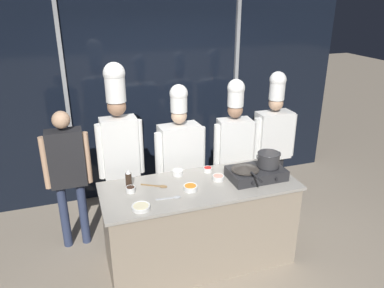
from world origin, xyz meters
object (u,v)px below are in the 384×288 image
Objects in this scene: prep_bowl_rice at (178,172)px; prep_bowl_bell_pepper at (208,169)px; prep_bowl_shrimp at (218,177)px; person_guest at (68,167)px; chef_sous at (180,152)px; prep_bowl_soy_glaze at (131,189)px; serving_spoon_solid at (160,186)px; portable_stove at (256,173)px; stock_pot at (268,159)px; frying_pan at (245,168)px; prep_bowl_carrots at (190,187)px; prep_bowl_noodles at (141,207)px; chef_line at (234,142)px; chef_pastry at (273,135)px; chef_head at (119,140)px; serving_spoon_slotted at (173,198)px; squeeze_bottle_soy at (129,179)px.

prep_bowl_bell_pepper is (0.33, -0.02, -0.00)m from prep_bowl_rice.
prep_bowl_shrimp is 0.08× the size of person_guest.
prep_bowl_rice is 0.42m from chef_sous.
prep_bowl_soy_glaze is 0.29m from serving_spoon_solid.
chef_sous is (-0.61, 0.72, 0.03)m from portable_stove.
stock_pot is at bearing 132.75° from chef_sous.
prep_bowl_rice reaches higher than prep_bowl_shrimp.
prep_bowl_rice is at bearing 151.84° from frying_pan.
prep_bowl_soy_glaze is 0.06× the size of person_guest.
stock_pot reaches higher than serving_spoon_solid.
portable_stove is 2.25× the size of serving_spoon_solid.
chef_sous reaches higher than prep_bowl_bell_pepper.
stock_pot reaches higher than portable_stove.
stock_pot is 2.72× the size of prep_bowl_soy_glaze.
prep_bowl_shrimp is 0.89× the size of prep_bowl_carrots.
prep_bowl_carrots reaches higher than prep_bowl_noodles.
frying_pan is 0.27× the size of chef_sous.
prep_bowl_noodles is 1.13m from chef_sous.
prep_bowl_bell_pepper is (0.84, 0.51, 0.01)m from prep_bowl_noodles.
frying_pan is at bearing -9.45° from serving_spoon_solid.
prep_bowl_bell_pepper is at bearing -4.31° from prep_bowl_rice.
chef_line is at bearing 85.06° from portable_stove.
prep_bowl_shrimp is 0.07× the size of chef_pastry.
chef_sous reaches higher than portable_stove.
prep_bowl_bell_pepper is at bearing 151.40° from stock_pot.
person_guest is at bearing 158.62° from stock_pot.
frying_pan is (-0.13, -0.00, 0.08)m from portable_stove.
chef_head reaches higher than prep_bowl_rice.
person_guest is at bearing 135.72° from serving_spoon_slotted.
chef_line is at bearing 174.53° from chef_sous.
prep_bowl_soy_glaze is at bearing -90.98° from squeeze_bottle_soy.
chef_sous is 0.97× the size of chef_pastry.
prep_bowl_noodles is at bearing -126.56° from serving_spoon_solid.
person_guest is (-1.10, 0.45, 0.02)m from prep_bowl_rice.
chef_pastry is at bearing 18.45° from prep_bowl_soy_glaze.
chef_pastry is (1.93, 0.05, -0.20)m from chef_head.
stock_pot is 1.08× the size of serving_spoon_slotted.
chef_pastry is at bearing 21.09° from serving_spoon_solid.
stock_pot is 0.55m from prep_bowl_shrimp.
chef_line reaches higher than squeeze_bottle_soy.
prep_bowl_bell_pepper reaches higher than prep_bowl_noodles.
squeeze_bottle_soy is 2.01× the size of prep_bowl_bell_pepper.
prep_bowl_shrimp is at bearing -4.99° from serving_spoon_solid.
chef_line is (1.35, 0.46, 0.04)m from squeeze_bottle_soy.
frying_pan is 0.71m from prep_bowl_rice.
squeeze_bottle_soy is at bearing -169.45° from prep_bowl_rice.
prep_bowl_shrimp is (-0.26, 0.09, -0.11)m from frying_pan.
prep_bowl_shrimp is 0.73× the size of prep_bowl_noodles.
chef_sous is at bearing 2.20° from chef_pastry.
prep_bowl_carrots is (-0.60, -0.02, -0.11)m from frying_pan.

